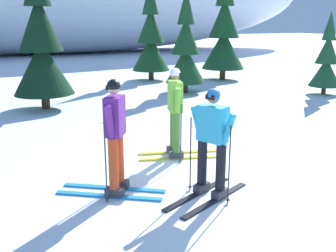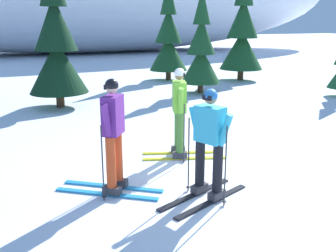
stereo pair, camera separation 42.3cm
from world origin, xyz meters
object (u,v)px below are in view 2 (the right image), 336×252
at_px(skier_purple_jacket, 113,135).
at_px(pine_tree_right, 242,33).
at_px(pine_tree_center_right, 168,39).
at_px(pine_tree_left, 56,44).
at_px(pine_tree_center_left, 201,50).
at_px(skier_cyan_jacket, 209,142).
at_px(skier_lime_jacket, 180,111).

bearing_deg(skier_purple_jacket, pine_tree_right, 48.51).
bearing_deg(skier_purple_jacket, pine_tree_center_right, 63.41).
distance_m(pine_tree_left, pine_tree_right, 8.86).
distance_m(pine_tree_center_left, pine_tree_center_right, 3.54).
xyz_separation_m(skier_cyan_jacket, skier_lime_jacket, (0.36, 1.87, 0.05)).
relative_size(skier_cyan_jacket, skier_purple_jacket, 0.93).
bearing_deg(skier_cyan_jacket, skier_lime_jacket, 79.18).
bearing_deg(pine_tree_center_left, skier_purple_jacket, -125.68).
bearing_deg(pine_tree_center_right, skier_cyan_jacket, -109.79).
bearing_deg(pine_tree_right, pine_tree_center_right, 156.55).
bearing_deg(pine_tree_left, skier_cyan_jacket, -80.91).
height_order(skier_cyan_jacket, pine_tree_left, pine_tree_left).
xyz_separation_m(skier_purple_jacket, pine_tree_center_left, (5.29, 7.36, 0.65)).
relative_size(skier_cyan_jacket, pine_tree_right, 0.34).
xyz_separation_m(pine_tree_center_left, pine_tree_center_right, (0.17, 3.53, 0.25)).
bearing_deg(pine_tree_left, skier_lime_jacket, -74.56).
bearing_deg(pine_tree_left, pine_tree_right, 18.40).
distance_m(skier_purple_jacket, skier_lime_jacket, 1.99).
distance_m(skier_cyan_jacket, skier_purple_jacket, 1.47).
bearing_deg(pine_tree_right, skier_purple_jacket, -131.49).
height_order(skier_lime_jacket, pine_tree_center_left, pine_tree_center_left).
bearing_deg(pine_tree_right, pine_tree_center_left, -145.14).
xyz_separation_m(skier_lime_jacket, pine_tree_center_left, (3.66, 6.22, 0.66)).
bearing_deg(skier_cyan_jacket, skier_purple_jacket, 150.23).
height_order(pine_tree_left, pine_tree_right, pine_tree_right).
xyz_separation_m(skier_lime_jacket, pine_tree_right, (6.85, 8.44, 1.14)).
bearing_deg(pine_tree_center_left, pine_tree_right, 34.86).
bearing_deg(pine_tree_center_left, pine_tree_center_right, 87.28).
bearing_deg(skier_lime_jacket, skier_cyan_jacket, -100.82).
distance_m(skier_purple_jacket, pine_tree_center_right, 12.21).
bearing_deg(skier_cyan_jacket, pine_tree_right, 55.06).
relative_size(skier_cyan_jacket, pine_tree_center_right, 0.38).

